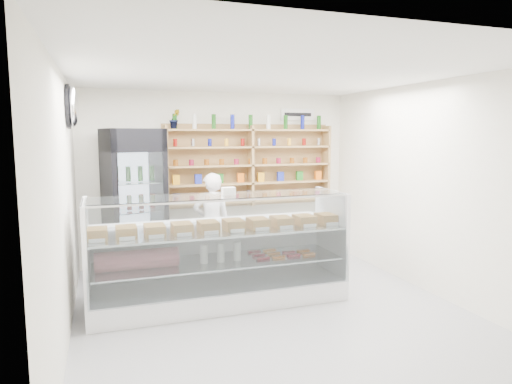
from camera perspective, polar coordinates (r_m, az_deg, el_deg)
name	(u,v)px	position (r m, az deg, el deg)	size (l,w,h in m)	color
room	(273,196)	(5.29, 2.08, -0.53)	(5.00, 5.00, 5.00)	#9A9A9E
display_counter	(220,274)	(5.84, -4.58, -10.14)	(3.16, 0.95, 1.38)	white
shop_worker	(212,223)	(7.02, -5.55, -3.84)	(0.56, 0.37, 1.54)	white
drinks_cooler	(134,204)	(6.93, -14.99, -1.41)	(0.94, 0.92, 2.19)	black
wall_shelving	(251,165)	(7.63, -0.67, 3.35)	(2.84, 0.28, 1.33)	#A5854E
potted_plant	(175,119)	(7.32, -10.13, 8.97)	(0.17, 0.14, 0.31)	#1E6626
security_mirror	(73,107)	(6.11, -21.95, 9.88)	(0.15, 0.50, 0.50)	silver
wall_sign	(297,115)	(8.06, 5.21, 9.62)	(0.62, 0.03, 0.20)	white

